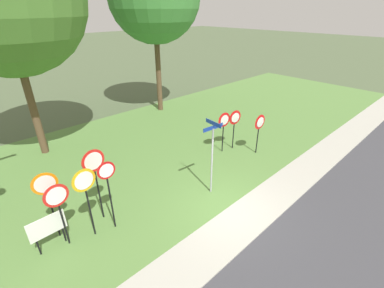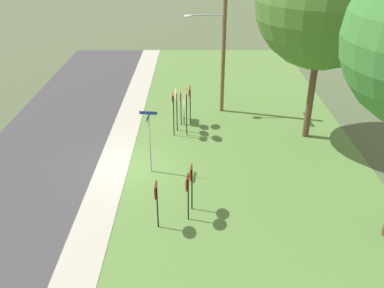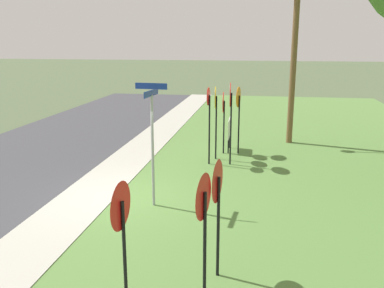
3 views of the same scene
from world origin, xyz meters
TOP-DOWN VIEW (x-y plane):
  - ground_plane at (0.00, 0.00)m, footprint 160.00×160.00m
  - road_asphalt at (0.00, -4.80)m, footprint 44.00×6.40m
  - sidewalk_strip at (0.00, -0.80)m, footprint 44.00×1.60m
  - grass_median at (0.00, 6.00)m, footprint 44.00×12.00m
  - stop_sign_near_left at (-4.21, 2.24)m, footprint 0.76×0.12m
  - stop_sign_near_right at (-3.54, 2.09)m, footprint 0.60×0.10m
  - stop_sign_far_left at (-5.01, 2.44)m, footprint 0.75×0.11m
  - stop_sign_far_center at (-3.62, 2.80)m, footprint 0.80×0.11m
  - stop_sign_far_right at (-5.11, 2.99)m, footprint 0.75×0.13m
  - yield_sign_near_left at (4.56, 1.78)m, footprint 0.77×0.12m
  - yield_sign_near_right at (4.07, 2.97)m, footprint 0.76×0.17m
  - yield_sign_far_left at (3.38, 3.11)m, footprint 0.76×0.14m
  - street_name_post at (0.35, 1.16)m, footprint 0.96×0.81m
  - utility_pole at (-7.19, 4.85)m, footprint 2.10×2.52m
  - notice_board at (-5.44, 2.64)m, footprint 1.10×0.06m
  - oak_tree_left at (-3.51, 9.57)m, footprint 6.78×6.78m

SIDE VIEW (x-z plane):
  - ground_plane at x=0.00m, z-range 0.00..0.00m
  - road_asphalt at x=0.00m, z-range 0.00..0.01m
  - grass_median at x=0.00m, z-range 0.00..0.04m
  - sidewalk_strip at x=0.00m, z-range 0.00..0.06m
  - notice_board at x=-5.44m, z-range 0.25..1.50m
  - yield_sign_near_left at x=4.56m, z-range 0.55..2.68m
  - yield_sign_near_right at x=4.07m, z-range 0.56..2.72m
  - yield_sign_far_left at x=3.38m, z-range 0.57..2.75m
  - stop_sign_far_left at x=-5.01m, z-range 0.57..2.89m
  - stop_sign_far_right at x=-5.11m, z-range 0.62..3.13m
  - street_name_post at x=0.35m, z-range 0.33..3.49m
  - stop_sign_near_right at x=-3.54m, z-range 0.59..3.23m
  - stop_sign_near_left at x=-4.21m, z-range 0.64..3.24m
  - stop_sign_far_center at x=-3.62m, z-range 0.70..3.51m
  - utility_pole at x=-7.19m, z-range 0.39..8.72m
  - oak_tree_left at x=-3.51m, z-range 2.03..12.82m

